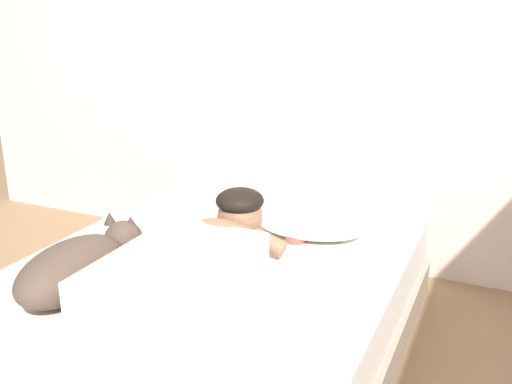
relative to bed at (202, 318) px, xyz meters
The scene contains 7 objects.
back_wall 1.62m from the bed, 89.43° to the left, with size 4.72×0.12×2.50m.
bed is the anchor object (origin of this frame).
pillow 0.64m from the bed, 65.41° to the left, with size 0.52×0.32×0.11m, color white.
person_lying 0.34m from the bed, 66.55° to the right, with size 0.43×0.92×0.27m.
dog 0.54m from the bed, 133.68° to the right, with size 0.26×0.57×0.21m.
coffee_cup 0.55m from the bed, 62.05° to the left, with size 0.12×0.09×0.07m.
cell_phone 0.51m from the bed, 64.29° to the right, with size 0.07×0.14×0.01m, color black.
Camera 1 is at (1.02, -1.25, 1.38)m, focal length 40.11 mm.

